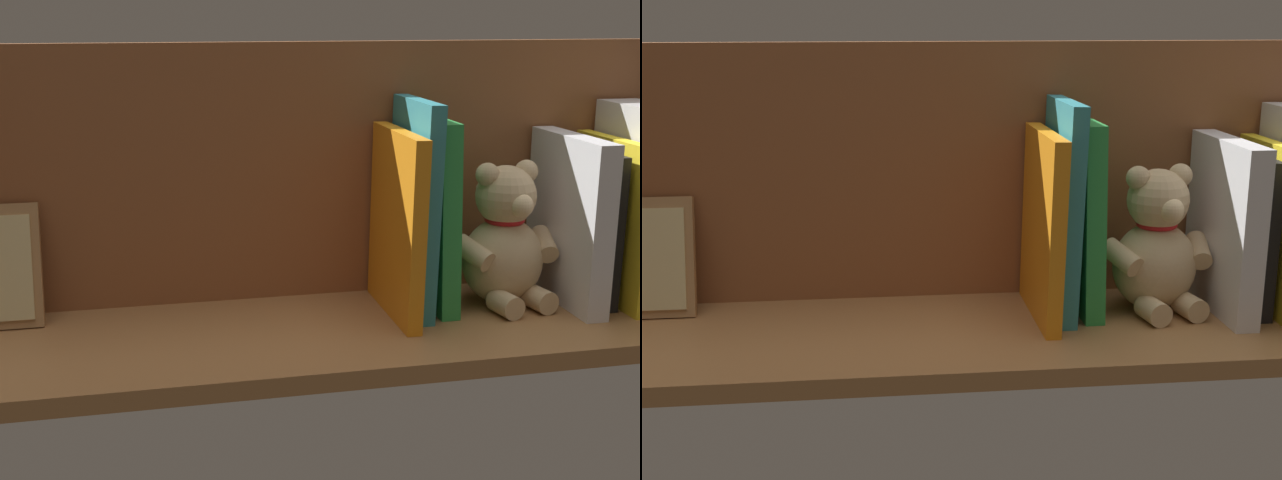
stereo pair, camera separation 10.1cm
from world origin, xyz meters
The scene contains 10 objects.
ground_plane centered at (0.00, 0.00, -1.10)cm, with size 105.42×28.68×2.20cm, color #9E6B3D.
shelf_back_panel centered at (0.00, -12.09, 16.38)cm, with size 105.42×1.50×32.77cm, color brown.
dictionary_thick_white centered at (-43.36, -3.12, 12.48)cm, with size 5.89×15.45×24.95cm, color silver.
book_0 centered at (-38.81, -2.04, 10.45)cm, with size 1.83×17.80×20.89cm, color yellow.
book_1 centered at (-36.10, -3.54, 9.74)cm, with size 2.23×14.81×19.49cm, color black.
book_2 centered at (-32.83, -2.09, 10.77)cm, with size 2.93×17.70×21.54cm, color silver.
teddy_bear centered at (-24.64, -3.00, 8.08)cm, with size 14.66×13.05×18.36cm.
book_3 centered at (-15.48, -4.28, 11.92)cm, with size 2.39×13.32×23.85cm, color green.
book_4 centered at (-12.64, -3.68, 13.10)cm, with size 1.92×14.51×26.21cm, color teal.
book_5 centered at (-10.07, -2.30, 11.37)cm, with size 1.84×17.27×22.75cm, color orange.
Camera 1 is at (20.79, 95.13, 36.56)cm, focal length 48.44 mm.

